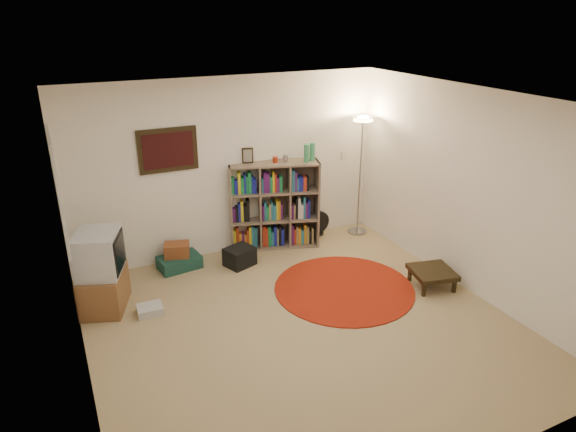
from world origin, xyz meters
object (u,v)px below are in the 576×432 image
object	(u,v)px
suitcase	(179,262)
bookshelf	(273,206)
floor_lamp	(362,137)
tv_stand	(102,272)
side_table	(432,273)
floor_fan	(319,223)

from	to	relation	value
suitcase	bookshelf	bearing A→B (deg)	-3.08
bookshelf	floor_lamp	world-z (taller)	floor_lamp
tv_stand	floor_lamp	bearing A→B (deg)	28.29
floor_lamp	suitcase	size ratio (longest dim) A/B	3.13
floor_lamp	suitcase	distance (m)	3.21
suitcase	side_table	size ratio (longest dim) A/B	0.97
bookshelf	floor_fan	size ratio (longest dim) A/B	3.94
floor_lamp	side_table	size ratio (longest dim) A/B	3.03
floor_fan	bookshelf	bearing A→B (deg)	176.58
floor_lamp	tv_stand	bearing A→B (deg)	-171.68
floor_fan	suitcase	bearing A→B (deg)	178.09
bookshelf	tv_stand	distance (m)	2.61
tv_stand	side_table	world-z (taller)	tv_stand
bookshelf	tv_stand	size ratio (longest dim) A/B	1.59
suitcase	floor_fan	bearing A→B (deg)	-3.89
suitcase	side_table	world-z (taller)	side_table
floor_fan	side_table	xyz separation A→B (m)	(0.52, -2.04, -0.00)
tv_stand	side_table	size ratio (longest dim) A/B	1.58
floor_lamp	tv_stand	size ratio (longest dim) A/B	1.91
tv_stand	suitcase	bearing A→B (deg)	49.99
floor_fan	suitcase	distance (m)	2.26
floor_fan	side_table	distance (m)	2.11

